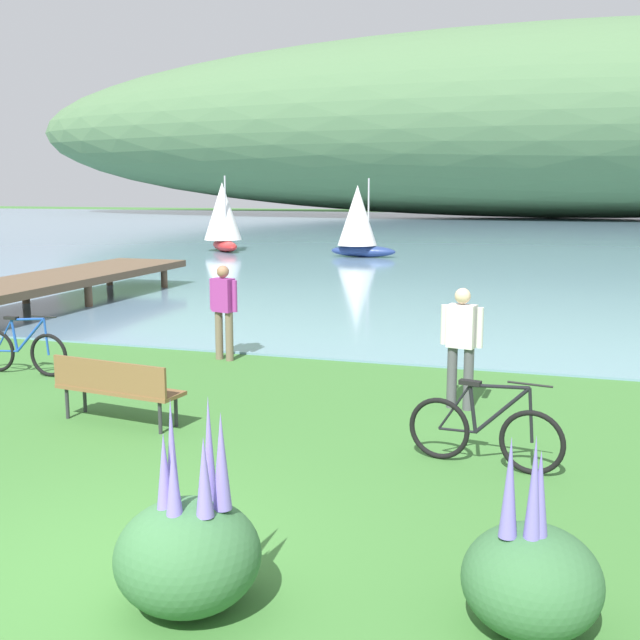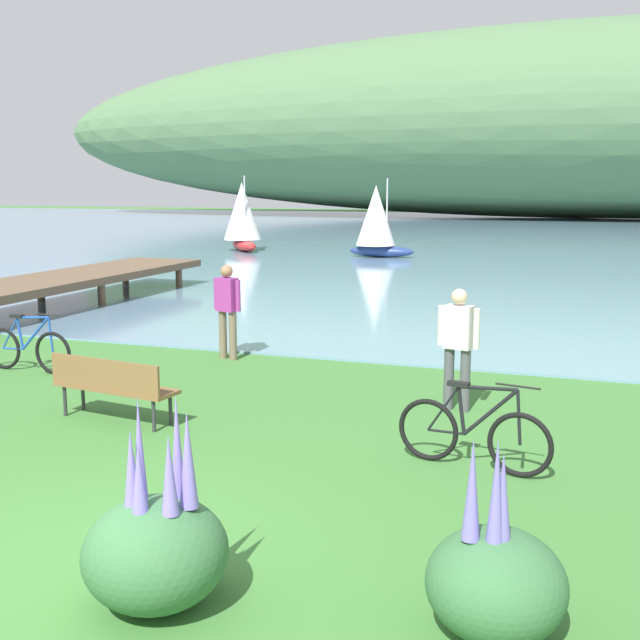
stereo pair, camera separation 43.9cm
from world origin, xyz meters
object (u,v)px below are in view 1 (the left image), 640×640
Objects in this scene: person_at_shoreline at (224,306)px; sailboat_far_off at (223,216)px; bicycle_beside_path at (23,351)px; sailboat_mid_bay at (358,220)px; bicycle_leaning_near_bench at (485,432)px; person_on_the_grass at (461,340)px; park_bench_near_camera at (116,385)px.

sailboat_far_off is (-9.82, 21.67, 0.74)m from person_at_shoreline.
bicycle_beside_path is 0.52× the size of sailboat_mid_bay.
bicycle_leaning_near_bench is 25.79m from sailboat_mid_bay.
sailboat_far_off is (-14.81, 25.76, 1.32)m from bicycle_leaning_near_bench.
bicycle_leaning_near_bench and bicycle_beside_path have the same top height.
bicycle_leaning_near_bench is 0.51× the size of sailboat_mid_bay.
sailboat_far_off reaches higher than sailboat_mid_bay.
person_on_the_grass reaches higher than bicycle_leaning_near_bench.
bicycle_leaning_near_bench is 29.75m from sailboat_far_off.
person_on_the_grass is (4.21, 2.06, 0.46)m from park_bench_near_camera.
person_at_shoreline is 20.66m from sailboat_mid_bay.
person_at_shoreline is at bearing 35.80° from bicycle_beside_path.
sailboat_far_off is (-7.07, 23.66, 1.32)m from bicycle_beside_path.
person_on_the_grass reaches higher than park_bench_near_camera.
bicycle_beside_path is 22.48m from sailboat_mid_bay.
bicycle_beside_path is 1.04× the size of person_on_the_grass.
bicycle_beside_path is at bearing -179.08° from person_on_the_grass.
sailboat_mid_bay is (-7.26, 22.33, 0.67)m from person_on_the_grass.
park_bench_near_camera is at bearing -86.63° from person_at_shoreline.
bicycle_beside_path is 3.44m from person_at_shoreline.
bicycle_leaning_near_bench is at bearing -76.08° from person_on_the_grass.
bicycle_beside_path is 7.22m from person_on_the_grass.
sailboat_far_off reaches higher than park_bench_near_camera.
park_bench_near_camera is at bearing -153.88° from person_on_the_grass.
person_on_the_grass is 0.48× the size of sailboat_far_off.
person_on_the_grass is (7.19, 0.12, 0.58)m from bicycle_beside_path.
sailboat_far_off is at bearing 121.21° from person_on_the_grass.
bicycle_beside_path is 1.04× the size of person_at_shoreline.
person_at_shoreline is at bearing 140.67° from bicycle_leaning_near_bench.
park_bench_near_camera is 3.97m from person_at_shoreline.
person_at_shoreline is (-4.99, 4.09, 0.58)m from bicycle_leaning_near_bench.
person_on_the_grass is at bearing -58.79° from sailboat_far_off.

